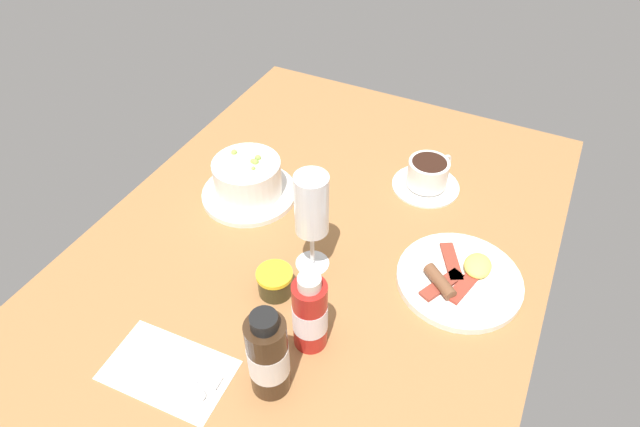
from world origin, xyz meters
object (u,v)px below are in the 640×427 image
Objects in this scene: cutlery_setting at (170,371)px; breakfast_plate at (459,279)px; porridge_bowl at (248,180)px; coffee_cup at (428,175)px; wine_glass at (312,209)px; jam_jar at (275,282)px; sauce_bottle_red at (310,314)px; sauce_bottle_brown at (268,356)px.

cutlery_setting is 0.91× the size of breakfast_plate.
porridge_bowl is 1.38× the size of coffee_cup.
jam_jar is at bearing -18.62° from wine_glass.
coffee_cup is 41.64cm from jam_jar.
porridge_bowl is 38.00cm from sauce_bottle_red.
breakfast_plate is (-31.75, 20.12, -6.73)cm from sauce_bottle_brown.
cutlery_setting is at bearing -71.02° from sauce_bottle_brown.
coffee_cup is 0.84× the size of sauce_bottle_brown.
wine_glass is at bearing -167.72° from sauce_bottle_brown.
cutlery_setting is 50.92cm from breakfast_plate.
porridge_bowl is 37.60cm from coffee_cup.
jam_jar is (19.73, 17.49, -1.83)cm from porridge_bowl.
coffee_cup is at bearing 160.15° from cutlery_setting.
wine_glass is 17.83cm from sauce_bottle_red.
porridge_bowl is 0.98× the size of cutlery_setting.
porridge_bowl is 1.16× the size of sauce_bottle_brown.
sauce_bottle_red is 29.47cm from breakfast_plate.
porridge_bowl is 43.94cm from sauce_bottle_brown.
porridge_bowl is 42.23cm from cutlery_setting.
wine_glass is 1.32× the size of sauce_bottle_red.
coffee_cup is at bearing 173.97° from sauce_bottle_red.
coffee_cup is at bearing -149.51° from breakfast_plate.
sauce_bottle_red is (26.04, 27.54, 2.75)cm from porridge_bowl.
sauce_bottle_red is at bearing 57.86° from jam_jar.
jam_jar is 0.40× the size of sauce_bottle_red.
porridge_bowl is at bearing -133.40° from sauce_bottle_red.
coffee_cup is 0.92× the size of sauce_bottle_red.
wine_glass reaches higher than sauce_bottle_brown.
wine_glass is 14.48cm from jam_jar.
breakfast_plate is (-7.41, 25.42, -12.81)cm from wine_glass.
wine_glass is (-29.49, 9.66, 13.52)cm from cutlery_setting.
porridge_bowl is 25.09cm from wine_glass.
breakfast_plate is at bearing 85.33° from porridge_bowl.
cutlery_setting is 23.28cm from sauce_bottle_red.
wine_glass reaches higher than breakfast_plate.
sauce_bottle_red is at bearing 46.60° from porridge_bowl.
sauce_bottle_brown is (15.76, 8.19, 5.21)cm from jam_jar.
jam_jar is at bearing -152.54° from sauce_bottle_brown.
wine_glass reaches higher than sauce_bottle_red.
porridge_bowl reaches higher than coffee_cup.
breakfast_plate is at bearing 119.46° from jam_jar.
cutlery_setting is (40.64, 10.73, -4.06)cm from porridge_bowl.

